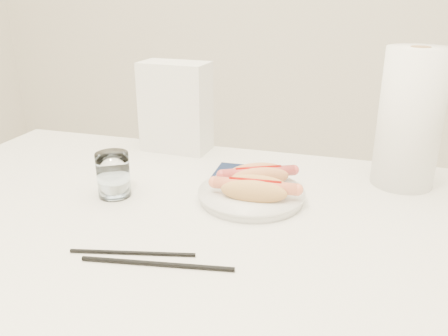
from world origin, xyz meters
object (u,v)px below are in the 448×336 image
(napkin_box, at_px, (176,107))
(water_glass, at_px, (113,175))
(hotdog_left, at_px, (258,175))
(table, at_px, (174,243))
(plate, at_px, (251,196))
(hotdog_right, at_px, (255,189))
(paper_towel_roll, at_px, (410,119))

(napkin_box, bearing_deg, water_glass, -89.02)
(hotdog_left, distance_m, water_glass, 0.29)
(table, distance_m, hotdog_left, 0.22)
(plate, relative_size, hotdog_right, 1.27)
(hotdog_left, height_order, hotdog_right, hotdog_right)
(water_glass, bearing_deg, napkin_box, 87.49)
(hotdog_left, xyz_separation_m, water_glass, (-0.27, -0.10, 0.01))
(table, relative_size, paper_towel_roll, 4.21)
(hotdog_right, relative_size, water_glass, 1.76)
(table, bearing_deg, plate, 39.60)
(table, xyz_separation_m, hotdog_left, (0.13, 0.15, 0.10))
(paper_towel_roll, bearing_deg, hotdog_left, -155.56)
(hotdog_right, height_order, napkin_box, napkin_box)
(hotdog_right, relative_size, paper_towel_roll, 0.56)
(water_glass, bearing_deg, paper_towel_roll, 22.44)
(plate, bearing_deg, paper_towel_roll, 31.03)
(plate, distance_m, hotdog_right, 0.04)
(hotdog_left, xyz_separation_m, paper_towel_roll, (0.28, 0.13, 0.11))
(water_glass, height_order, paper_towel_roll, paper_towel_roll)
(plate, relative_size, napkin_box, 0.91)
(table, height_order, napkin_box, napkin_box)
(table, xyz_separation_m, hotdog_right, (0.14, 0.08, 0.10))
(hotdog_right, bearing_deg, hotdog_left, 94.10)
(hotdog_left, bearing_deg, hotdog_right, -109.19)
(paper_towel_roll, bearing_deg, table, -146.19)
(water_glass, xyz_separation_m, paper_towel_roll, (0.56, 0.23, 0.10))
(table, relative_size, hotdog_right, 7.56)
(hotdog_right, height_order, paper_towel_roll, paper_towel_roll)
(plate, relative_size, paper_towel_roll, 0.71)
(hotdog_left, bearing_deg, paper_towel_roll, -2.30)
(hotdog_left, xyz_separation_m, napkin_box, (-0.26, 0.20, 0.08))
(hotdog_right, bearing_deg, paper_towel_roll, 32.58)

